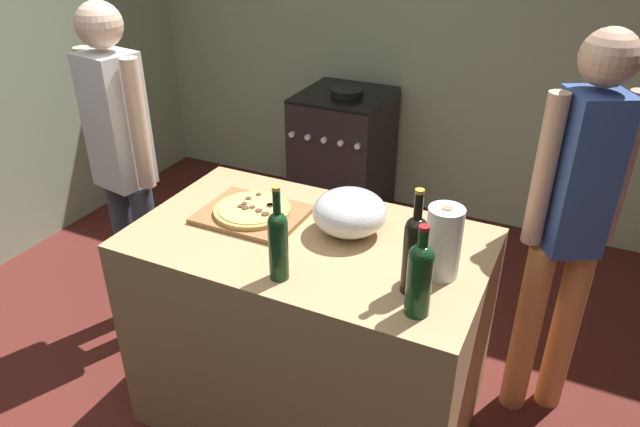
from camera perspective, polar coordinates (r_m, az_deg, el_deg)
The scene contains 14 objects.
ground_plane at distance 3.31m, azimuth 1.83°, elevation -9.16°, with size 4.69×3.28×0.02m, color #511E19.
kitchen_wall_rear at distance 3.99m, azimuth 10.74°, elevation 17.86°, with size 4.69×0.10×2.60m, color #99A889.
kitchen_wall_left at distance 4.01m, azimuth -27.43°, elevation 15.31°, with size 0.10×3.28×2.60m, color #99A889.
counter at distance 2.46m, azimuth -1.03°, elevation -11.23°, with size 1.32×0.78×0.89m, color tan.
cutting_board at distance 2.34m, azimuth -6.53°, elevation -0.09°, with size 0.40×0.32×0.02m, color olive.
pizza at distance 2.33m, azimuth -6.55°, elevation 0.36°, with size 0.30×0.30×0.03m.
mixing_bowl at distance 2.19m, azimuth 2.88°, elevation 0.11°, with size 0.28×0.28×0.17m.
paper_towel_roll at distance 1.97m, azimuth 11.81°, elevation -2.73°, with size 0.12×0.12×0.25m.
wine_bottle_dark at distance 1.77m, azimuth 9.59°, elevation -5.94°, with size 0.08×0.08×0.30m.
wine_bottle_clear at distance 1.91m, azimuth -4.06°, elevation -2.70°, with size 0.07×0.07×0.34m.
wine_bottle_amber at distance 1.86m, azimuth 9.10°, elevation -3.55°, with size 0.07×0.07×0.36m.
stove at distance 4.01m, azimuth 2.27°, elevation 5.53°, with size 0.56×0.61×0.92m.
person_in_stripes at distance 2.88m, azimuth -18.54°, elevation 5.20°, with size 0.39×0.24×1.63m.
person_in_red at distance 2.41m, azimuth 23.10°, elevation -0.53°, with size 0.32×0.27×1.64m.
Camera 1 is at (1.04, -1.06, 2.03)m, focal length 33.16 mm.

